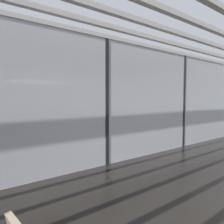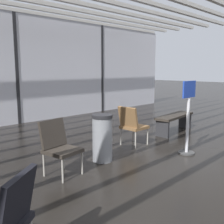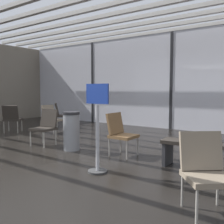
# 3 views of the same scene
# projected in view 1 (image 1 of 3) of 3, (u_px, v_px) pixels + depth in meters

# --- Properties ---
(glass_curtain_wall) EXTENTS (14.00, 0.08, 3.30)m
(glass_curtain_wall) POSITION_uv_depth(u_px,v_px,m) (106.00, 103.00, 5.53)
(glass_curtain_wall) COLOR silver
(glass_curtain_wall) RESTS_ON ground
(window_mullion_1) EXTENTS (0.10, 0.12, 3.30)m
(window_mullion_1) POSITION_uv_depth(u_px,v_px,m) (106.00, 103.00, 5.53)
(window_mullion_1) COLOR black
(window_mullion_1) RESTS_ON ground
(window_mullion_2) EXTENTS (0.10, 0.12, 3.30)m
(window_mullion_2) POSITION_uv_depth(u_px,v_px,m) (183.00, 102.00, 7.68)
(window_mullion_2) COLOR black
(window_mullion_2) RESTS_ON ground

